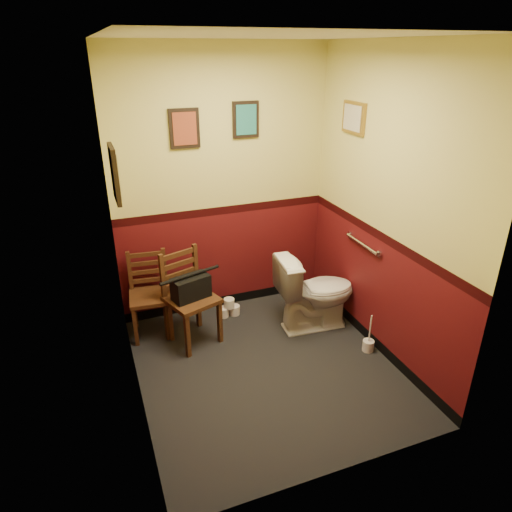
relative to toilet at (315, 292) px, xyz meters
The scene contains 17 objects.
floor 0.94m from the toilet, 147.27° to the right, with size 2.20×2.40×0.00m, color black.
ceiling 2.46m from the toilet, 147.27° to the right, with size 2.20×2.40×0.00m, color silver.
wall_back 1.41m from the toilet, 134.32° to the left, with size 2.20×2.70×0.00m, color #500E11.
wall_front 2.05m from the toilet, 113.41° to the right, with size 2.20×2.70×0.00m, color #500E11.
wall_left 2.11m from the toilet, 165.73° to the right, with size 2.40×2.70×0.00m, color #500E11.
wall_right 1.13m from the toilet, 50.61° to the right, with size 2.40×2.70×0.00m, color #500E11.
grab_bar 0.69m from the toilet, 31.34° to the right, with size 0.05×0.56×0.06m.
framed_print_back_a 2.02m from the toilet, 146.18° to the left, with size 0.28×0.04×0.36m.
framed_print_back_b 1.82m from the toilet, 123.26° to the left, with size 0.26×0.04×0.34m.
framed_print_left 2.34m from the toilet, 168.60° to the right, with size 0.04×0.30×0.38m.
framed_print_right 1.70m from the toilet, 20.89° to the left, with size 0.04×0.34×0.28m.
toilet is the anchor object (origin of this frame).
toilet_brush 0.72m from the toilet, 63.60° to the right, with size 0.11×0.11×0.39m.
chair_left 1.64m from the toilet, 162.65° to the left, with size 0.43×0.43×0.84m.
chair_right 1.26m from the toilet, 169.83° to the left, with size 0.55×0.55×0.92m.
handbag 1.25m from the toilet, behind, with size 0.39×0.27×0.26m.
tp_stack 0.96m from the toilet, 146.86° to the left, with size 0.24×0.12×0.21m.
Camera 1 is at (-1.27, -3.07, 2.63)m, focal length 32.00 mm.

